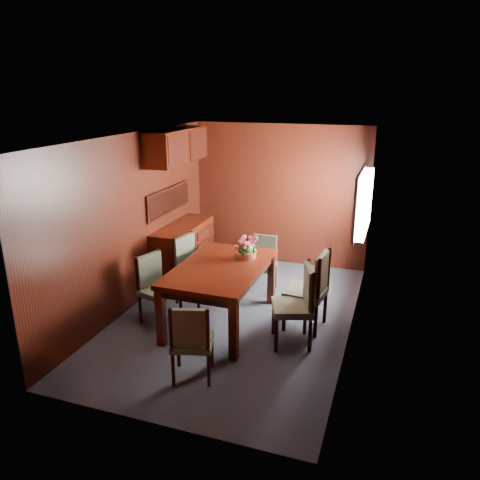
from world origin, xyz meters
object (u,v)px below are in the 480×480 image
at_px(dining_table, 221,274).
at_px(chair_left_near, 155,284).
at_px(chair_head, 191,338).
at_px(flower_centerpiece, 246,247).
at_px(chair_right_near, 299,301).
at_px(sideboard, 184,252).

bearing_deg(dining_table, chair_left_near, -164.70).
relative_size(chair_head, flower_centerpiece, 3.03).
height_order(chair_right_near, flower_centerpiece, flower_centerpiece).
bearing_deg(dining_table, flower_centerpiece, 63.09).
height_order(chair_left_near, chair_head, chair_left_near).
bearing_deg(chair_right_near, flower_centerpiece, 36.17).
height_order(sideboard, dining_table, sideboard).
relative_size(chair_right_near, flower_centerpiece, 3.41).
xyz_separation_m(chair_right_near, chair_head, (-0.89, -1.11, -0.06)).
bearing_deg(sideboard, chair_left_near, -79.05).
relative_size(sideboard, dining_table, 0.82).
xyz_separation_m(chair_left_near, chair_head, (1.01, -1.08, -0.02)).
distance_m(dining_table, chair_head, 1.33).
height_order(dining_table, flower_centerpiece, flower_centerpiece).
xyz_separation_m(dining_table, chair_head, (0.18, -1.30, -0.19)).
xyz_separation_m(sideboard, dining_table, (1.11, -1.20, 0.23)).
height_order(sideboard, chair_left_near, chair_left_near).
relative_size(dining_table, chair_left_near, 1.84).
bearing_deg(chair_right_near, dining_table, 60.26).
bearing_deg(chair_left_near, chair_head, 60.28).
distance_m(dining_table, chair_left_near, 0.88).
relative_size(chair_left_near, chair_right_near, 0.92).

